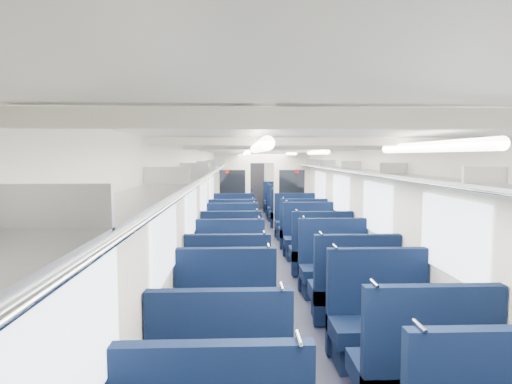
{
  "coord_description": "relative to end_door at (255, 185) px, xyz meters",
  "views": [
    {
      "loc": [
        -0.68,
        -9.28,
        2.2
      ],
      "look_at": [
        -0.23,
        2.29,
        1.24
      ],
      "focal_mm": 30.39,
      "sensor_mm": 36.0,
      "label": 1
    }
  ],
  "objects": [
    {
      "name": "floor",
      "position": [
        0.0,
        -8.94,
        -1.0
      ],
      "size": [
        2.8,
        18.0,
        0.01
      ],
      "primitive_type": "cube",
      "color": "black",
      "rests_on": "ground"
    },
    {
      "name": "ceiling",
      "position": [
        0.0,
        -8.94,
        1.35
      ],
      "size": [
        2.8,
        18.0,
        0.01
      ],
      "primitive_type": "cube",
      "color": "white",
      "rests_on": "wall_left"
    },
    {
      "name": "wall_left",
      "position": [
        -1.4,
        -8.94,
        0.18
      ],
      "size": [
        0.02,
        18.0,
        2.35
      ],
      "primitive_type": "cube",
      "color": "beige",
      "rests_on": "floor"
    },
    {
      "name": "dado_left",
      "position": [
        -1.39,
        -8.94,
        -0.65
      ],
      "size": [
        0.03,
        17.9,
        0.7
      ],
      "primitive_type": "cube",
      "color": "black",
      "rests_on": "floor"
    },
    {
      "name": "wall_right",
      "position": [
        1.4,
        -8.94,
        0.18
      ],
      "size": [
        0.02,
        18.0,
        2.35
      ],
      "primitive_type": "cube",
      "color": "beige",
      "rests_on": "floor"
    },
    {
      "name": "dado_right",
      "position": [
        1.39,
        -8.94,
        -0.65
      ],
      "size": [
        0.03,
        17.9,
        0.7
      ],
      "primitive_type": "cube",
      "color": "black",
      "rests_on": "floor"
    },
    {
      "name": "wall_far",
      "position": [
        0.0,
        0.06,
        0.18
      ],
      "size": [
        2.8,
        0.02,
        2.35
      ],
      "primitive_type": "cube",
      "color": "beige",
      "rests_on": "floor"
    },
    {
      "name": "luggage_rack_left",
      "position": [
        -1.21,
        -8.94,
        0.97
      ],
      "size": [
        0.36,
        17.4,
        0.18
      ],
      "color": "#B2B5BA",
      "rests_on": "wall_left"
    },
    {
      "name": "luggage_rack_right",
      "position": [
        1.21,
        -8.94,
        0.97
      ],
      "size": [
        0.36,
        17.4,
        0.18
      ],
      "color": "#B2B5BA",
      "rests_on": "wall_right"
    },
    {
      "name": "windows",
      "position": [
        0.0,
        -9.4,
        0.42
      ],
      "size": [
        2.78,
        15.6,
        0.75
      ],
      "color": "white",
      "rests_on": "wall_left"
    },
    {
      "name": "ceiling_fittings",
      "position": [
        0.0,
        -9.2,
        1.29
      ],
      "size": [
        2.7,
        16.06,
        0.11
      ],
      "color": "silver",
      "rests_on": "ceiling"
    },
    {
      "name": "end_door",
      "position": [
        0.0,
        0.0,
        0.0
      ],
      "size": [
        0.75,
        0.06,
        2.0
      ],
      "primitive_type": "cube",
      "color": "black",
      "rests_on": "floor"
    },
    {
      "name": "bulkhead",
      "position": [
        -0.0,
        -5.47,
        0.23
      ],
      "size": [
        2.8,
        0.1,
        2.35
      ],
      "color": "silver",
      "rests_on": "floor"
    },
    {
      "name": "seat_4",
      "position": [
        -0.83,
        -14.89,
        -0.62
      ],
      "size": [
        1.11,
        0.61,
        1.24
      ],
      "color": "#0A1632",
      "rests_on": "floor"
    },
    {
      "name": "seat_5",
      "position": [
        0.83,
        -14.84,
        -0.62
      ],
      "size": [
        1.11,
        0.61,
        1.24
      ],
      "color": "#0A1632",
      "rests_on": "floor"
    },
    {
      "name": "seat_6",
      "position": [
        -0.83,
        -13.72,
        -0.62
      ],
      "size": [
        1.11,
        0.61,
        1.24
      ],
      "color": "#0A1632",
      "rests_on": "floor"
    },
    {
      "name": "seat_7",
      "position": [
        0.83,
        -13.79,
        -0.62
      ],
      "size": [
        1.11,
        0.61,
        1.24
      ],
      "color": "#0A1632",
      "rests_on": "floor"
    },
    {
      "name": "seat_8",
      "position": [
        -0.83,
        -12.58,
        -0.62
      ],
      "size": [
        1.11,
        0.61,
        1.24
      ],
      "color": "#0A1632",
      "rests_on": "floor"
    },
    {
      "name": "seat_9",
      "position": [
        0.83,
        -12.66,
        -0.62
      ],
      "size": [
        1.11,
        0.61,
        1.24
      ],
      "color": "#0A1632",
      "rests_on": "floor"
    },
    {
      "name": "seat_10",
      "position": [
        -0.83,
        -11.55,
        -0.62
      ],
      "size": [
        1.11,
        0.61,
        1.24
      ],
      "color": "#0A1632",
      "rests_on": "floor"
    },
    {
      "name": "seat_11",
      "position": [
        0.83,
        -11.52,
        -0.62
      ],
      "size": [
        1.11,
        0.61,
        1.24
      ],
      "color": "#0A1632",
      "rests_on": "floor"
    },
    {
      "name": "seat_12",
      "position": [
        -0.83,
        -10.24,
        -0.62
      ],
      "size": [
        1.11,
        0.61,
        1.24
      ],
      "color": "#0A1632",
      "rests_on": "floor"
    },
    {
      "name": "seat_13",
      "position": [
        0.83,
        -10.34,
        -0.62
      ],
      "size": [
        1.11,
        0.61,
        1.24
      ],
      "color": "#0A1632",
      "rests_on": "floor"
    },
    {
      "name": "seat_14",
      "position": [
        -0.83,
        -9.2,
        -0.62
      ],
      "size": [
        1.11,
        0.61,
        1.24
      ],
      "color": "#0A1632",
      "rests_on": "floor"
    },
    {
      "name": "seat_15",
      "position": [
        0.83,
        -9.06,
        -0.62
      ],
      "size": [
        1.11,
        0.61,
        1.24
      ],
      "color": "#0A1632",
      "rests_on": "floor"
    },
    {
      "name": "seat_16",
      "position": [
        -0.83,
        -8.07,
        -0.62
      ],
      "size": [
        1.11,
        0.61,
        1.24
      ],
      "color": "#0A1632",
      "rests_on": "floor"
    },
    {
      "name": "seat_17",
      "position": [
        0.83,
        -8.03,
        -0.62
      ],
      "size": [
        1.11,
        0.61,
        1.24
      ],
      "color": "#0A1632",
      "rests_on": "floor"
    },
    {
      "name": "seat_18",
      "position": [
        -0.83,
        -6.75,
        -0.62
      ],
      "size": [
        1.11,
        0.61,
        1.24
      ],
      "color": "#0A1632",
      "rests_on": "floor"
    },
    {
      "name": "seat_19",
      "position": [
        0.83,
        -6.77,
        -0.62
      ],
      "size": [
        1.11,
        0.61,
        1.24
      ],
      "color": "#0A1632",
      "rests_on": "floor"
    },
    {
      "name": "seat_20",
      "position": [
        -0.83,
        -4.78,
        -0.62
      ],
      "size": [
        1.11,
        0.61,
        1.24
      ],
      "color": "#0A1632",
      "rests_on": "floor"
    },
    {
      "name": "seat_21",
      "position": [
        0.83,
        -4.9,
        -0.62
      ],
      "size": [
        1.11,
        0.61,
        1.24
      ],
      "color": "#0A1632",
      "rests_on": "floor"
    },
    {
      "name": "seat_22",
      "position": [
        -0.83,
        -3.57,
        -0.62
      ],
      "size": [
        1.11,
        0.61,
        1.24
      ],
      "color": "#0A1632",
      "rests_on": "floor"
    },
    {
      "name": "seat_23",
      "position": [
        0.83,
        -3.56,
        -0.62
      ],
      "size": [
        1.11,
        0.61,
        1.24
      ],
      "color": "#0A1632",
      "rests_on": "floor"
    },
    {
      "name": "seat_24",
      "position": [
        -0.83,
        -2.59,
        -0.62
      ],
      "size": [
        1.11,
        0.61,
        1.24
      ],
      "color": "#0A1632",
      "rests_on": "floor"
    },
    {
      "name": "seat_25",
      "position": [
        0.83,
        -2.62,
        -0.62
      ],
      "size": [
        1.11,
        0.61,
        1.24
      ],
      "color": "#0A1632",
      "rests_on": "floor"
    },
    {
      "name": "seat_26",
      "position": [
        -0.83,
        -1.38,
        -0.62
      ],
      "size": [
        1.11,
        0.61,
        1.24
      ],
      "color": "#0A1632",
      "rests_on": "floor"
    },
    {
      "name": "seat_27",
      "position": [
        0.83,
        -1.32,
        -0.62
      ],
      "size": [
        1.11,
        0.61,
        1.24
      ],
      "color": "#0A1632",
      "rests_on": "floor"
    }
  ]
}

